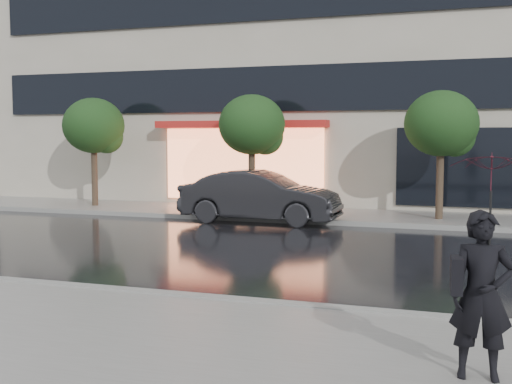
% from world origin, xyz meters
% --- Properties ---
extents(ground, '(120.00, 120.00, 0.00)m').
position_xyz_m(ground, '(0.00, 0.00, 0.00)').
color(ground, black).
rests_on(ground, ground).
extents(sidewalk_near, '(60.00, 4.50, 0.12)m').
position_xyz_m(sidewalk_near, '(0.00, -3.25, 0.06)').
color(sidewalk_near, slate).
rests_on(sidewalk_near, ground).
extents(sidewalk_far, '(60.00, 3.50, 0.12)m').
position_xyz_m(sidewalk_far, '(0.00, 10.25, 0.06)').
color(sidewalk_far, slate).
rests_on(sidewalk_far, ground).
extents(curb_near, '(60.00, 0.25, 0.14)m').
position_xyz_m(curb_near, '(0.00, -1.00, 0.07)').
color(curb_near, gray).
rests_on(curb_near, ground).
extents(curb_far, '(60.00, 0.25, 0.14)m').
position_xyz_m(curb_far, '(0.00, 8.50, 0.07)').
color(curb_far, gray).
rests_on(curb_far, ground).
extents(tree_far_west, '(2.20, 2.20, 3.99)m').
position_xyz_m(tree_far_west, '(-8.94, 10.03, 2.92)').
color(tree_far_west, '#33261C').
rests_on(tree_far_west, ground).
extents(tree_mid_west, '(2.20, 2.20, 3.99)m').
position_xyz_m(tree_mid_west, '(-2.94, 10.03, 2.92)').
color(tree_mid_west, '#33261C').
rests_on(tree_mid_west, ground).
extents(tree_mid_east, '(2.20, 2.20, 3.99)m').
position_xyz_m(tree_mid_east, '(3.06, 10.03, 2.92)').
color(tree_mid_east, '#33261C').
rests_on(tree_mid_east, ground).
extents(parked_car, '(4.82, 1.73, 1.58)m').
position_xyz_m(parked_car, '(-2.15, 8.30, 0.79)').
color(parked_car, black).
rests_on(parked_car, ground).
extents(pedestrian_with_umbrella, '(0.90, 0.91, 2.33)m').
position_xyz_m(pedestrian_with_umbrella, '(4.02, -3.22, 1.57)').
color(pedestrian_with_umbrella, black).
rests_on(pedestrian_with_umbrella, sidewalk_near).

